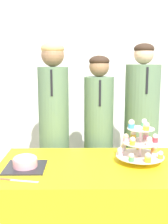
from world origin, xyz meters
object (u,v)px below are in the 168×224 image
at_px(cake_knife, 12,180).
at_px(cupcake_stand, 140,144).
at_px(student_0, 54,136).
at_px(round_cake, 25,162).
at_px(student_1, 98,143).
at_px(student_2, 141,139).

distance_m(cake_knife, cupcake_stand, 0.90).
relative_size(cupcake_stand, student_0, 0.21).
xyz_separation_m(cupcake_stand, student_0, (-0.66, 0.56, -0.09)).
relative_size(cake_knife, cupcake_stand, 0.74).
xyz_separation_m(round_cake, cake_knife, (-0.04, -0.20, -0.04)).
bearing_deg(student_1, round_cake, -128.66).
height_order(student_1, student_2, student_2).
relative_size(student_0, student_2, 1.00).
relative_size(cupcake_stand, student_2, 0.21).
relative_size(student_1, student_2, 0.94).
bearing_deg(student_2, student_1, -180.00).
bearing_deg(student_2, cake_knife, -137.93).
relative_size(round_cake, student_0, 0.17).
distance_m(cake_knife, student_1, 1.04).
distance_m(round_cake, student_1, 0.86).
distance_m(cake_knife, student_2, 1.30).
bearing_deg(student_1, student_2, 0.00).
relative_size(cake_knife, student_0, 0.15).
xyz_separation_m(student_0, student_2, (0.79, 0.00, -0.03)).
relative_size(round_cake, student_1, 0.18).
bearing_deg(student_0, student_2, 0.00).
distance_m(round_cake, cupcake_stand, 0.80).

